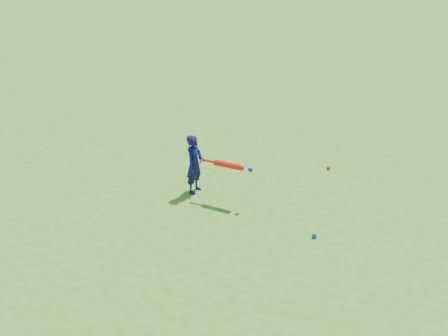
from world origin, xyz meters
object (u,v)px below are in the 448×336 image
ground_ball_red (329,168)px  ground_ball_blue (314,235)px  child (194,164)px  bat_swing (230,165)px

ground_ball_red → ground_ball_blue: bearing=-93.6°
ground_ball_red → child: bearing=-148.6°
child → ground_ball_red: 2.40m
ground_ball_blue → ground_ball_red: bearing=86.4°
ground_ball_red → ground_ball_blue: 2.15m
child → ground_ball_red: (2.01, 1.23, -0.44)m
ground_ball_red → bat_swing: 2.09m
ground_ball_red → bat_swing: bat_swing is taller
ground_ball_red → bat_swing: bearing=-134.9°
bat_swing → child: bearing=175.4°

